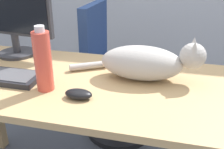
{
  "coord_description": "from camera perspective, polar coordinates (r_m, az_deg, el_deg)",
  "views": [
    {
      "loc": [
        0.45,
        -1.03,
        1.26
      ],
      "look_at": [
        0.2,
        -0.03,
        0.78
      ],
      "focal_mm": 43.83,
      "sensor_mm": 36.0,
      "label": 1
    }
  ],
  "objects": [
    {
      "name": "computer_mouse",
      "position": [
        1.07,
        -6.99,
        -4.06
      ],
      "size": [
        0.11,
        0.06,
        0.04
      ],
      "primitive_type": "ellipsoid",
      "color": "black",
      "rests_on": "desk"
    },
    {
      "name": "cat",
      "position": [
        1.21,
        7.28,
        2.62
      ],
      "size": [
        0.61,
        0.19,
        0.2
      ],
      "color": "#B2ADA8",
      "rests_on": "desk"
    },
    {
      "name": "monitor",
      "position": [
        1.54,
        -20.3,
        11.84
      ],
      "size": [
        0.48,
        0.2,
        0.42
      ],
      "color": "#333338",
      "rests_on": "desk"
    },
    {
      "name": "water_bottle",
      "position": [
        1.12,
        -14.18,
        2.78
      ],
      "size": [
        0.07,
        0.07,
        0.27
      ],
      "color": "#D84C3D",
      "rests_on": "desk"
    },
    {
      "name": "desk",
      "position": [
        1.29,
        -8.31,
        -5.27
      ],
      "size": [
        1.45,
        0.67,
        0.72
      ],
      "color": "tan",
      "rests_on": "ground_plane"
    },
    {
      "name": "office_chair",
      "position": [
        1.92,
        0.24,
        -1.4
      ],
      "size": [
        0.48,
        0.48,
        0.94
      ],
      "color": "black",
      "rests_on": "ground_plane"
    }
  ]
}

